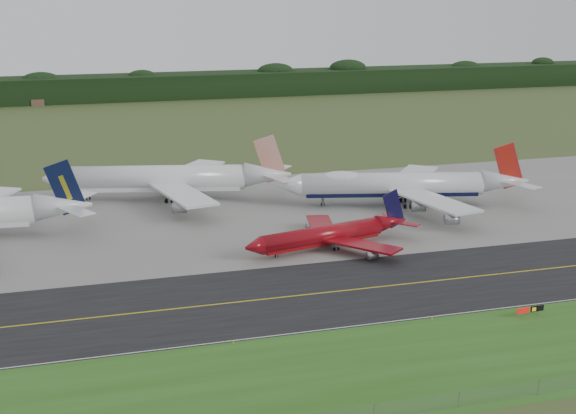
# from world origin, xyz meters

# --- Properties ---
(ground) EXTENTS (600.00, 600.00, 0.00)m
(ground) POSITION_xyz_m (0.00, 0.00, 0.00)
(ground) COLOR #3B4F25
(ground) RESTS_ON ground
(grass_verge) EXTENTS (400.00, 30.00, 0.01)m
(grass_verge) POSITION_xyz_m (0.00, -35.00, 0.01)
(grass_verge) COLOR #2A5719
(grass_verge) RESTS_ON ground
(taxiway) EXTENTS (400.00, 32.00, 0.02)m
(taxiway) POSITION_xyz_m (0.00, -4.00, 0.01)
(taxiway) COLOR black
(taxiway) RESTS_ON ground
(apron) EXTENTS (400.00, 78.00, 0.01)m
(apron) POSITION_xyz_m (0.00, 51.00, 0.01)
(apron) COLOR slate
(apron) RESTS_ON ground
(taxiway_centreline) EXTENTS (400.00, 0.40, 0.00)m
(taxiway_centreline) POSITION_xyz_m (0.00, -4.00, 0.03)
(taxiway_centreline) COLOR gold
(taxiway_centreline) RESTS_ON taxiway
(taxiway_edge_line) EXTENTS (400.00, 0.25, 0.00)m
(taxiway_edge_line) POSITION_xyz_m (0.00, -19.50, 0.03)
(taxiway_edge_line) COLOR silver
(taxiway_edge_line) RESTS_ON taxiway
(perimeter_fence) EXTENTS (320.00, 0.10, 320.00)m
(perimeter_fence) POSITION_xyz_m (0.00, -48.00, 1.10)
(perimeter_fence) COLOR slate
(perimeter_fence) RESTS_ON ground
(horizon_treeline) EXTENTS (700.00, 25.00, 12.00)m
(horizon_treeline) POSITION_xyz_m (0.00, 273.76, 5.47)
(horizon_treeline) COLOR black
(horizon_treeline) RESTS_ON ground
(jet_ba_747) EXTENTS (63.42, 51.61, 16.10)m
(jet_ba_747) POSITION_xyz_m (28.35, 48.47, 5.48)
(jet_ba_747) COLOR silver
(jet_ba_747) RESTS_ON ground
(jet_red_737) EXTENTS (39.74, 31.82, 10.83)m
(jet_red_737) POSITION_xyz_m (-0.10, 20.52, 2.99)
(jet_red_737) COLOR maroon
(jet_red_737) RESTS_ON ground
(jet_star_tail) EXTENTS (63.98, 52.59, 17.01)m
(jet_star_tail) POSITION_xyz_m (-27.32, 70.58, 5.67)
(jet_star_tail) COLOR silver
(jet_star_tail) RESTS_ON ground
(taxiway_sign) EXTENTS (5.24, 0.48, 1.74)m
(taxiway_sign) POSITION_xyz_m (19.98, -24.00, 1.23)
(taxiway_sign) COLOR slate
(taxiway_sign) RESTS_ON ground
(edge_marker_left) EXTENTS (0.16, 0.16, 0.50)m
(edge_marker_left) POSITION_xyz_m (-30.28, -20.50, 0.25)
(edge_marker_left) COLOR yellow
(edge_marker_left) RESTS_ON ground
(edge_marker_center) EXTENTS (0.16, 0.16, 0.50)m
(edge_marker_center) POSITION_xyz_m (3.61, -20.50, 0.25)
(edge_marker_center) COLOR yellow
(edge_marker_center) RESTS_ON ground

